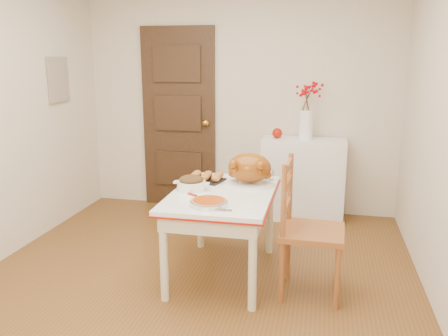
% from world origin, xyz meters
% --- Properties ---
extents(floor, '(3.50, 4.00, 0.00)m').
position_xyz_m(floor, '(0.00, 0.00, 0.00)').
color(floor, '#5A3519').
rests_on(floor, ground).
extents(wall_back, '(3.50, 0.00, 2.50)m').
position_xyz_m(wall_back, '(0.00, 2.00, 1.25)').
color(wall_back, beige).
rests_on(wall_back, ground).
extents(wall_front, '(3.50, 0.00, 2.50)m').
position_xyz_m(wall_front, '(0.00, -2.00, 1.25)').
color(wall_front, beige).
rests_on(wall_front, ground).
extents(door_back, '(0.85, 0.06, 2.06)m').
position_xyz_m(door_back, '(-0.70, 1.97, 1.03)').
color(door_back, black).
rests_on(door_back, ground).
extents(photo_board, '(0.03, 0.35, 0.45)m').
position_xyz_m(photo_board, '(-1.73, 1.20, 1.50)').
color(photo_board, '#A9A189').
rests_on(photo_board, ground).
extents(sideboard, '(0.88, 0.39, 0.88)m').
position_xyz_m(sideboard, '(0.74, 1.78, 0.44)').
color(sideboard, white).
rests_on(sideboard, floor).
extents(kitchen_table, '(0.80, 1.17, 0.70)m').
position_xyz_m(kitchen_table, '(0.19, 0.27, 0.35)').
color(kitchen_table, white).
rests_on(kitchen_table, floor).
extents(chair_oak, '(0.47, 0.47, 1.02)m').
position_xyz_m(chair_oak, '(0.90, 0.10, 0.51)').
color(chair_oak, '#985124').
rests_on(chair_oak, floor).
extents(berry_vase, '(0.33, 0.33, 0.64)m').
position_xyz_m(berry_vase, '(0.75, 1.78, 1.20)').
color(berry_vase, white).
rests_on(berry_vase, sideboard).
extents(apple, '(0.11, 0.11, 0.11)m').
position_xyz_m(apple, '(0.45, 1.78, 0.93)').
color(apple, '#9B1103').
rests_on(apple, sideboard).
extents(turkey_platter, '(0.49, 0.43, 0.26)m').
position_xyz_m(turkey_platter, '(0.36, 0.51, 0.83)').
color(turkey_platter, '#844302').
rests_on(turkey_platter, kitchen_table).
extents(pumpkin_pie, '(0.27, 0.27, 0.06)m').
position_xyz_m(pumpkin_pie, '(0.17, -0.09, 0.73)').
color(pumpkin_pie, '#AC3B0B').
rests_on(pumpkin_pie, kitchen_table).
extents(stuffing_dish, '(0.33, 0.28, 0.11)m').
position_xyz_m(stuffing_dish, '(-0.07, 0.27, 0.75)').
color(stuffing_dish, brown).
rests_on(stuffing_dish, kitchen_table).
extents(rolls_tray, '(0.33, 0.28, 0.07)m').
position_xyz_m(rolls_tray, '(-0.02, 0.55, 0.73)').
color(rolls_tray, '#A46128').
rests_on(rolls_tray, kitchen_table).
extents(pie_server, '(0.22, 0.08, 0.01)m').
position_xyz_m(pie_server, '(0.24, -0.19, 0.70)').
color(pie_server, silver).
rests_on(pie_server, kitchen_table).
extents(carving_knife, '(0.24, 0.18, 0.01)m').
position_xyz_m(carving_knife, '(0.05, 0.08, 0.70)').
color(carving_knife, silver).
rests_on(carving_knife, kitchen_table).
extents(drinking_glass, '(0.07, 0.07, 0.11)m').
position_xyz_m(drinking_glass, '(0.20, 0.75, 0.75)').
color(drinking_glass, white).
rests_on(drinking_glass, kitchen_table).
extents(shaker_pair, '(0.09, 0.04, 0.09)m').
position_xyz_m(shaker_pair, '(0.49, 0.71, 0.74)').
color(shaker_pair, white).
rests_on(shaker_pair, kitchen_table).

